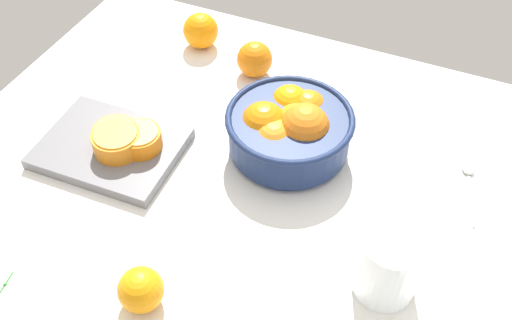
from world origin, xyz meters
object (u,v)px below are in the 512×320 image
Objects in this scene: fruit_bowl at (289,129)px; loose_orange_0 at (201,31)px; juice_glass at (388,267)px; loose_orange_2 at (141,290)px; orange_half_2 at (116,136)px; cutting_board at (111,148)px; orange_half_0 at (140,139)px; orange_half_1 at (117,141)px; loose_orange_1 at (255,59)px; spoon at (470,182)px.

loose_orange_0 is (-29.35, 22.42, -1.41)cm from fruit_bowl.
loose_orange_2 is (-31.53, -16.74, -1.82)cm from juice_glass.
orange_half_2 is 1.15× the size of loose_orange_2.
orange_half_2 is (1.25, 0.71, 3.02)cm from cutting_board.
orange_half_0 is 4.02cm from orange_half_1.
fruit_bowl reaches higher than loose_orange_0.
orange_half_0 is 1.05× the size of loose_orange_1.
juice_glass is at bearing 27.97° from loose_orange_2.
cutting_board is 35.00cm from loose_orange_1.
orange_half_1 is 0.60× the size of spoon.
orange_half_0 is at bearing -107.11° from loose_orange_1.
orange_half_1 is 1.28× the size of loose_orange_2.
orange_half_0 is at bearing -163.19° from spoon.
juice_glass is 1.33× the size of orange_half_1.
loose_orange_2 is at bearing -152.03° from juice_glass.
orange_half_2 is 63.01cm from spoon.
fruit_bowl is at bearing 26.59° from orange_half_0.
orange_half_1 reaches higher than orange_half_0.
orange_half_1 is at bearing 129.11° from loose_orange_2.
loose_orange_1 reaches higher than spoon.
juice_glass is 1.49× the size of orange_half_0.
orange_half_2 is 35.36cm from loose_orange_0.
orange_half_0 is 34.75cm from loose_orange_0.
orange_half_2 reaches higher than cutting_board.
orange_half_0 is 30.36cm from loose_orange_2.
fruit_bowl is 2.64× the size of orange_half_1.
orange_half_1 is at bearing -86.39° from loose_orange_0.
orange_half_2 is 32.03cm from loose_orange_2.
orange_half_0 reaches higher than cutting_board.
loose_orange_0 is (-0.03, 36.05, 2.77)cm from cutting_board.
loose_orange_2 is (21.47, -24.11, 2.31)cm from cutting_board.
loose_orange_0 is 64.07cm from spoon.
loose_orange_2 is at bearing -48.31° from cutting_board.
loose_orange_0 is 63.90cm from loose_orange_2.
cutting_board is 64.31cm from spoon.
orange_half_1 is 34.47cm from loose_orange_1.
loose_orange_1 is at bearing 66.34° from orange_half_2.
cutting_board is at bearing -115.07° from loose_orange_1.
loose_orange_0 is 1.04× the size of loose_orange_1.
juice_glass is 54.62cm from loose_orange_1.
loose_orange_0 is (-1.28, 35.34, -0.25)cm from orange_half_2.
loose_orange_1 is (12.51, 32.12, -0.45)cm from orange_half_1.
loose_orange_2 reaches higher than orange_half_2.
loose_orange_2 is (-7.85, -37.75, -1.87)cm from fruit_bowl.
juice_glass reaches higher than loose_orange_0.
loose_orange_2 is 0.47× the size of spoon.
loose_orange_1 is (9.19, 29.86, -0.27)cm from orange_half_0.
cutting_board is 1.72× the size of spoon.
cutting_board is 36.16cm from loose_orange_0.
orange_half_2 is (-1.03, 1.21, -0.05)cm from orange_half_1.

